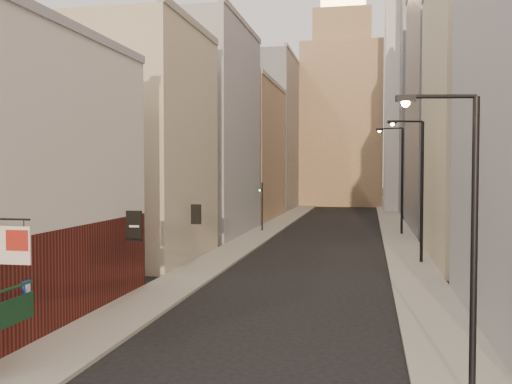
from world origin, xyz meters
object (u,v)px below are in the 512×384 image
(white_tower, at_px, (412,88))
(streetlamp_near, at_px, (466,230))
(streetlamp_mid, at_px, (418,182))
(traffic_light_left, at_px, (262,197))
(clock_tower, at_px, (342,106))
(streetlamp_far, at_px, (399,174))

(white_tower, height_order, streetlamp_near, white_tower)
(streetlamp_mid, bearing_deg, traffic_light_left, 109.71)
(clock_tower, relative_size, traffic_light_left, 8.98)
(streetlamp_far, bearing_deg, traffic_light_left, -161.07)
(clock_tower, relative_size, streetlamp_far, 4.34)
(clock_tower, distance_m, streetlamp_near, 89.15)
(traffic_light_left, bearing_deg, streetlamp_far, -174.47)
(streetlamp_near, bearing_deg, traffic_light_left, 98.33)
(streetlamp_near, bearing_deg, streetlamp_far, 80.05)
(clock_tower, bearing_deg, white_tower, -51.84)
(clock_tower, distance_m, streetlamp_far, 49.25)
(white_tower, xyz_separation_m, streetlamp_near, (-3.74, -73.92, -13.88))
(traffic_light_left, bearing_deg, streetlamp_mid, 134.84)
(streetlamp_mid, xyz_separation_m, streetlamp_far, (-0.36, 17.17, 0.45))
(streetlamp_near, height_order, streetlamp_mid, streetlamp_mid)
(streetlamp_near, xyz_separation_m, traffic_light_left, (-13.10, 40.87, -1.21))
(clock_tower, bearing_deg, streetlamp_far, -80.83)
(white_tower, height_order, streetlamp_mid, white_tower)
(traffic_light_left, bearing_deg, white_tower, -110.72)
(streetlamp_far, relative_size, traffic_light_left, 2.07)
(streetlamp_near, relative_size, streetlamp_mid, 0.87)
(streetlamp_far, bearing_deg, streetlamp_near, -70.82)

